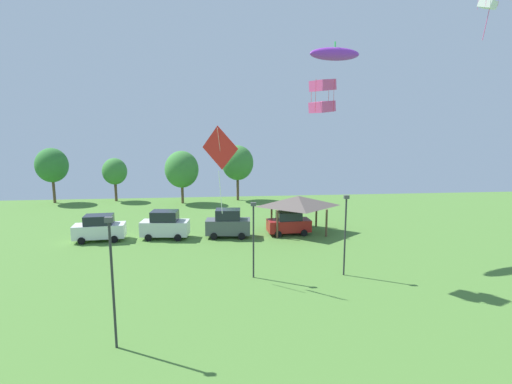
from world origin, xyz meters
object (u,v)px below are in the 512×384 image
object	(u,v)px
parked_car_rightmost_in_row	(289,223)
light_post_2	(253,235)
kite_flying_5	(322,96)
parked_car_leftmost	(99,228)
light_post_0	(345,230)
light_post_1	(112,276)
kite_flying_0	(220,150)
treeline_tree_0	(52,165)
park_pavilion	(298,201)
treeline_tree_1	(115,172)
treeline_tree_3	(238,163)
parked_car_second_from_left	(165,225)
parked_car_third_from_left	(228,224)
kite_flying_3	(335,54)
treeline_tree_2	(182,169)

from	to	relation	value
parked_car_rightmost_in_row	light_post_2	bearing A→B (deg)	-116.99
kite_flying_5	parked_car_leftmost	bearing A→B (deg)	150.81
light_post_0	light_post_1	size ratio (longest dim) A/B	0.90
kite_flying_0	parked_car_rightmost_in_row	size ratio (longest dim) A/B	1.41
treeline_tree_0	park_pavilion	bearing A→B (deg)	-31.19
treeline_tree_1	treeline_tree_3	distance (m)	16.88
parked_car_second_from_left	treeline_tree_0	xyz separation A→B (m)	(-17.03, 19.00, 3.83)
light_post_2	light_post_0	bearing A→B (deg)	-1.49
parked_car_leftmost	treeline_tree_3	distance (m)	23.46
parked_car_leftmost	parked_car_third_from_left	bearing A→B (deg)	-4.57
parked_car_second_from_left	light_post_0	world-z (taller)	light_post_0
kite_flying_5	parked_car_rightmost_in_row	size ratio (longest dim) A/B	0.53
kite_flying_5	park_pavilion	bearing A→B (deg)	85.66
kite_flying_0	kite_flying_3	distance (m)	12.90
kite_flying_0	park_pavilion	world-z (taller)	kite_flying_0
parked_car_third_from_left	light_post_2	distance (m)	10.52
parked_car_second_from_left	treeline_tree_0	distance (m)	25.80
light_post_0	light_post_2	distance (m)	6.34
parked_car_rightmost_in_row	park_pavilion	distance (m)	2.37
treeline_tree_1	kite_flying_3	bearing A→B (deg)	-45.97
light_post_0	treeline_tree_2	distance (m)	30.70
light_post_2	treeline_tree_1	world-z (taller)	treeline_tree_1
treeline_tree_3	kite_flying_0	bearing A→B (deg)	-95.40
kite_flying_3	park_pavilion	distance (m)	14.08
parked_car_second_from_left	parked_car_third_from_left	world-z (taller)	parked_car_third_from_left
kite_flying_3	treeline_tree_3	size ratio (longest dim) A/B	0.62
light_post_2	treeline_tree_0	world-z (taller)	treeline_tree_0
parked_car_rightmost_in_row	treeline_tree_2	bearing A→B (deg)	119.68
kite_flying_0	parked_car_leftmost	bearing A→B (deg)	137.57
parked_car_second_from_left	light_post_2	distance (m)	12.84
light_post_0	treeline_tree_3	distance (m)	29.75
parked_car_rightmost_in_row	light_post_2	xyz separation A→B (m)	(-4.41, -10.68, 1.92)
kite_flying_3	light_post_0	world-z (taller)	kite_flying_3
kite_flying_0	park_pavilion	distance (m)	14.66
kite_flying_0	parked_car_leftmost	world-z (taller)	kite_flying_0
parked_car_leftmost	parked_car_second_from_left	world-z (taller)	parked_car_second_from_left
light_post_0	treeline_tree_3	size ratio (longest dim) A/B	0.74
kite_flying_3	parked_car_leftmost	world-z (taller)	kite_flying_3
parked_car_leftmost	treeline_tree_0	world-z (taller)	treeline_tree_0
kite_flying_0	treeline_tree_2	distance (m)	27.87
parked_car_leftmost	parked_car_second_from_left	size ratio (longest dim) A/B	1.02
treeline_tree_0	light_post_2	bearing A→B (deg)	-50.53
parked_car_third_from_left	treeline_tree_2	distance (m)	18.35
parked_car_rightmost_in_row	light_post_0	size ratio (longest dim) A/B	0.74
treeline_tree_2	treeline_tree_3	bearing A→B (deg)	11.21
park_pavilion	treeline_tree_0	distance (m)	34.80
parked_car_leftmost	treeline_tree_0	distance (m)	22.58
treeline_tree_0	treeline_tree_1	bearing A→B (deg)	3.55
light_post_1	light_post_2	distance (m)	10.89
parked_car_third_from_left	park_pavilion	size ratio (longest dim) A/B	0.70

